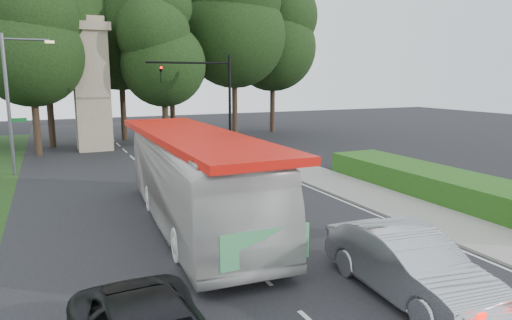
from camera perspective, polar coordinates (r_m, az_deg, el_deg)
name	(u,v)px	position (r m, az deg, el deg)	size (l,w,h in m)	color
road_surface	(182,204)	(20.81, -9.19, -5.44)	(14.00, 80.00, 0.02)	black
sidewalk_right	(340,185)	(24.35, 10.48, -3.04)	(3.00, 80.00, 0.12)	gray
hedge	(443,185)	(23.23, 22.33, -2.93)	(3.00, 14.00, 1.20)	#224D14
traffic_signal_mast	(213,90)	(33.20, -5.46, 8.65)	(6.10, 0.35, 7.20)	black
streetlight_signs	(12,98)	(29.44, -28.21, 6.82)	(2.75, 0.98, 8.00)	#59595E
monument	(91,84)	(37.50, -19.89, 8.93)	(3.00, 3.00, 10.05)	gray
tree_center_right	(118,14)	(43.15, -16.84, 17.09)	(9.24, 9.24, 18.15)	#2D2116
tree_east_near	(170,34)	(45.93, -10.70, 15.22)	(8.12, 8.12, 15.95)	#2D2116
tree_east_mid	(234,14)	(43.86, -2.77, 17.82)	(9.52, 9.52, 18.70)	#2D2116
tree_far_east	(273,29)	(47.60, 2.13, 16.02)	(8.68, 8.68, 17.05)	#2D2116
tree_monument_left	(29,32)	(36.50, -26.55, 14.08)	(7.28, 7.28, 14.30)	#2D2116
tree_monument_right	(163,46)	(37.94, -11.57, 13.73)	(6.72, 6.72, 13.20)	#2D2116
transit_bus	(194,179)	(17.50, -7.72, -2.42)	(3.00, 12.81, 3.57)	silver
sedan_silver	(408,264)	(12.63, 18.51, -12.27)	(1.86, 5.32, 1.75)	#A6A9AE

